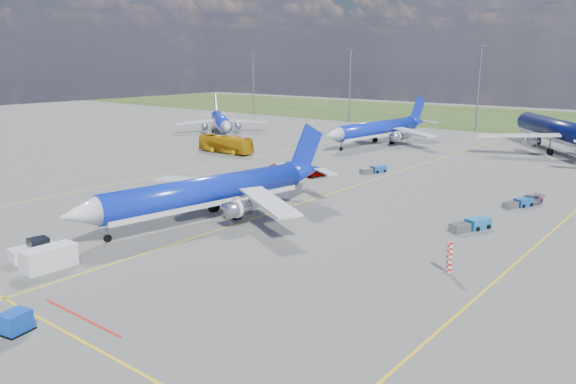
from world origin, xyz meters
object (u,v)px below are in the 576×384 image
Objects in this scene: pushback_tug at (34,251)px; baggage_tug_w at (472,225)px; uld_container at (15,322)px; service_car_a at (317,173)px; main_airliner at (208,219)px; baggage_tug_e at (519,203)px; service_car_c at (529,200)px; bg_jet_nnw at (377,144)px; service_van at (49,258)px; service_car_b at (284,167)px; bg_jet_nw at (222,134)px; apron_bus at (226,144)px; baggage_tug_c at (374,170)px; bg_jet_n at (557,152)px; warning_post at (450,257)px.

pushback_tug is 1.07× the size of baggage_tug_w.
uld_container reaches higher than service_car_a.
main_airliner is 40.68m from baggage_tug_e.
service_car_c is at bearing 18.81° from service_car_a.
baggage_tug_e is (42.88, -37.42, 0.49)m from bg_jet_nnw.
service_van is 0.92× the size of service_car_b.
baggage_tug_e is at bearing 61.60° from uld_container.
bg_jet_nnw is 99.28m from uld_container.
bg_jet_nw reaches higher than apron_bus.
service_car_a is at bearing -102.51° from baggage_tug_c.
baggage_tug_c is (12.77, 8.76, -0.19)m from service_car_b.
bg_jet_n reaches higher than uld_container.
bg_jet_n is at bearing -51.70° from apron_bus.
main_airliner is (-20.12, -80.98, 0.00)m from bg_jet_n.
bg_jet_nnw is 88.19m from pushback_tug.
bg_jet_nnw is at bearing 106.16° from pushback_tug.
baggage_tug_w is at bearing -71.87° from baggage_tug_e.
bg_jet_nnw is 38.26m from service_car_b.
baggage_tug_e is at bearing -97.60° from apron_bus.
uld_container is at bearing -122.95° from warning_post.
service_van is at bearing 41.59° from bg_jet_n.
baggage_tug_w is at bearing 58.04° from uld_container.
service_car_a is at bearing -155.99° from baggage_tug_e.
bg_jet_nw is 110.18m from uld_container.
baggage_tug_e is (30.88, 49.94, -0.30)m from pushback_tug.
main_airliner is 7.42× the size of baggage_tug_c.
service_car_b is (3.52, -38.09, 0.72)m from bg_jet_nnw.
bg_jet_nw is at bearing 45.89° from apron_bus.
service_car_c is (31.52, 52.12, -0.17)m from pushback_tug.
baggage_tug_c is at bearing -54.94° from bg_jet_nnw.
bg_jet_nnw is 33.56m from baggage_tug_c.
warning_post is at bearing -120.01° from apron_bus.
uld_container is 0.15× the size of apron_bus.
warning_post is 0.58× the size of baggage_tug_c.
bg_jet_n is 12.14× the size of service_car_a.
baggage_tug_e is at bearing -69.68° from bg_jet_nw.
apron_bus is (-44.27, 65.65, 1.05)m from uld_container.
service_van is 57.28m from baggage_tug_e.
service_car_c is at bearing 67.18° from pushback_tug.
bg_jet_nnw is 0.78× the size of bg_jet_n.
service_car_a is at bearing -80.52° from bg_jet_nw.
baggage_tug_c is (34.86, 0.91, -1.29)m from apron_bus.
service_car_b reaches higher than baggage_tug_e.
warning_post is at bearing 41.40° from pushback_tug.
service_car_c is (43.51, -35.25, 0.63)m from bg_jet_nnw.
apron_bus is at bearing -94.04° from bg_jet_nw.
service_car_a is (29.18, -8.11, -1.13)m from apron_bus.
apron_bus is at bearing 111.96° from uld_container.
main_airliner is 20.41m from pushback_tug.
pushback_tug is 46.79m from baggage_tug_w.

